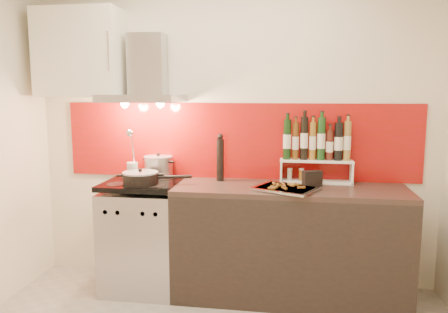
% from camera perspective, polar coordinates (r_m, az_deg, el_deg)
% --- Properties ---
extents(back_wall, '(3.40, 0.02, 2.60)m').
position_cam_1_polar(back_wall, '(3.71, 1.07, 3.29)').
color(back_wall, silver).
rests_on(back_wall, ground).
extents(backsplash, '(3.00, 0.02, 0.64)m').
position_cam_1_polar(backsplash, '(3.70, 1.81, 2.03)').
color(backsplash, maroon).
rests_on(backsplash, back_wall).
extents(range_stove, '(0.60, 0.60, 0.91)m').
position_cam_1_polar(range_stove, '(3.76, -10.43, -10.20)').
color(range_stove, '#B7B7BA').
rests_on(range_stove, ground).
extents(counter, '(1.80, 0.60, 0.90)m').
position_cam_1_polar(counter, '(3.56, 8.51, -11.05)').
color(counter, black).
rests_on(counter, ground).
extents(range_hood, '(0.62, 0.50, 0.61)m').
position_cam_1_polar(range_hood, '(3.70, -10.24, 10.01)').
color(range_hood, '#B7B7BA').
rests_on(range_hood, back_wall).
extents(upper_cabinet, '(0.70, 0.35, 0.72)m').
position_cam_1_polar(upper_cabinet, '(3.91, -18.21, 12.67)').
color(upper_cabinet, white).
rests_on(upper_cabinet, back_wall).
extents(stock_pot, '(0.25, 0.25, 0.21)m').
position_cam_1_polar(stock_pot, '(3.77, -8.55, -1.30)').
color(stock_pot, '#B7B7BA').
rests_on(stock_pot, range_stove).
extents(saute_pan, '(0.53, 0.28, 0.13)m').
position_cam_1_polar(saute_pan, '(3.50, -10.74, -2.77)').
color(saute_pan, black).
rests_on(saute_pan, range_stove).
extents(utensil_jar, '(0.09, 0.14, 0.43)m').
position_cam_1_polar(utensil_jar, '(3.70, -11.91, -1.13)').
color(utensil_jar, silver).
rests_on(utensil_jar, range_stove).
extents(pepper_mill, '(0.06, 0.06, 0.39)m').
position_cam_1_polar(pepper_mill, '(3.61, -0.50, -0.20)').
color(pepper_mill, black).
rests_on(pepper_mill, counter).
extents(step_shelf, '(0.58, 0.16, 0.54)m').
position_cam_1_polar(step_shelf, '(3.60, 11.94, 0.82)').
color(step_shelf, white).
rests_on(step_shelf, counter).
extents(caddy_box, '(0.16, 0.12, 0.13)m').
position_cam_1_polar(caddy_box, '(3.47, 11.44, -2.90)').
color(caddy_box, black).
rests_on(caddy_box, counter).
extents(baking_tray, '(0.55, 0.50, 0.03)m').
position_cam_1_polar(baking_tray, '(3.32, 8.05, -4.11)').
color(baking_tray, silver).
rests_on(baking_tray, counter).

